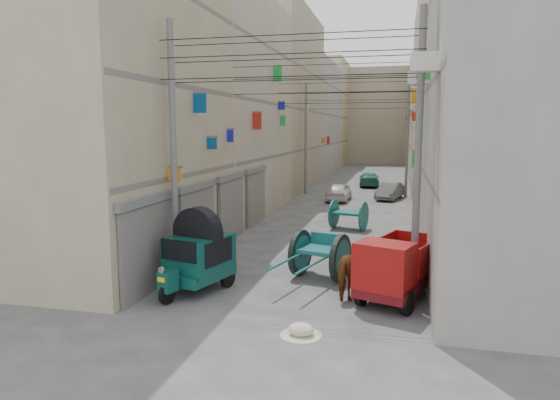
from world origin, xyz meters
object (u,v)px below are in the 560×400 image
(horse, at_px, (358,269))
(distant_car_white, at_px, (339,192))
(distant_car_green, at_px, (369,179))
(distant_car_grey, at_px, (390,191))
(mini_truck, at_px, (394,272))
(second_cart, at_px, (349,214))
(auto_rickshaw, at_px, (198,253))
(feed_sack, at_px, (301,329))
(tonga_cart, at_px, (320,254))

(horse, height_order, distant_car_white, horse)
(distant_car_green, bearing_deg, distant_car_grey, 99.06)
(mini_truck, relative_size, second_cart, 1.92)
(auto_rickshaw, distance_m, distant_car_green, 28.98)
(second_cart, bearing_deg, mini_truck, -63.35)
(auto_rickshaw, bearing_deg, feed_sack, -19.59)
(auto_rickshaw, relative_size, distant_car_white, 0.80)
(mini_truck, xyz_separation_m, feed_sack, (-2.06, -2.79, -0.73))
(tonga_cart, height_order, distant_car_green, tonga_cart)
(distant_car_white, bearing_deg, tonga_cart, 96.88)
(feed_sack, bearing_deg, distant_car_grey, 86.35)
(horse, bearing_deg, distant_car_white, -68.75)
(tonga_cart, bearing_deg, auto_rickshaw, -133.23)
(horse, xyz_separation_m, distant_car_green, (-1.37, 28.23, -0.24))
(auto_rickshaw, xyz_separation_m, mini_truck, (5.68, 0.25, -0.24))
(feed_sack, height_order, distant_car_green, distant_car_green)
(auto_rickshaw, distance_m, second_cart, 10.76)
(second_cart, height_order, feed_sack, second_cart)
(distant_car_white, bearing_deg, distant_car_green, -97.05)
(horse, distance_m, distant_car_green, 28.26)
(feed_sack, distance_m, distant_car_green, 31.34)
(auto_rickshaw, distance_m, distant_car_grey, 21.76)
(distant_car_white, distance_m, distant_car_green, 9.24)
(tonga_cart, height_order, mini_truck, mini_truck)
(feed_sack, bearing_deg, second_cart, 90.83)
(auto_rickshaw, bearing_deg, distant_car_grey, 91.92)
(mini_truck, bearing_deg, tonga_cart, 162.56)
(horse, xyz_separation_m, distant_car_grey, (0.47, 20.58, -0.25))
(second_cart, relative_size, distant_car_green, 0.47)
(mini_truck, xyz_separation_m, distant_car_grey, (-0.55, 20.89, -0.31))
(auto_rickshaw, xyz_separation_m, second_cart, (3.43, 10.19, -0.39))
(second_cart, relative_size, feed_sack, 3.04)
(tonga_cart, relative_size, distant_car_green, 0.90)
(distant_car_white, bearing_deg, distant_car_grey, -153.79)
(tonga_cart, bearing_deg, distant_car_green, 105.31)
(auto_rickshaw, height_order, distant_car_green, auto_rickshaw)
(mini_truck, xyz_separation_m, distant_car_green, (-2.39, 28.54, -0.31))
(tonga_cart, xyz_separation_m, second_cart, (0.10, 8.15, -0.05))
(tonga_cart, bearing_deg, feed_sack, -71.19)
(auto_rickshaw, height_order, tonga_cart, auto_rickshaw)
(auto_rickshaw, xyz_separation_m, distant_car_green, (3.29, 28.79, -0.55))
(feed_sack, bearing_deg, distant_car_white, 94.59)
(auto_rickshaw, relative_size, distant_car_grey, 0.82)
(distant_car_grey, distance_m, distant_car_green, 7.86)
(tonga_cart, xyz_separation_m, distant_car_white, (-1.50, 17.62, -0.19))
(distant_car_white, distance_m, distant_car_grey, 3.61)
(tonga_cart, distance_m, feed_sack, 4.64)
(mini_truck, bearing_deg, second_cart, 122.67)
(horse, bearing_deg, distant_car_grey, -78.47)
(horse, bearing_deg, feed_sack, 84.27)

